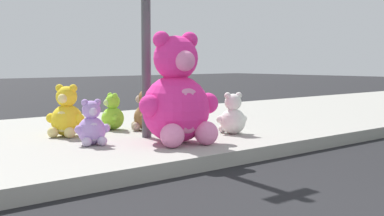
# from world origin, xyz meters

# --- Properties ---
(sidewalk) EXTENTS (28.00, 4.40, 0.15)m
(sidewalk) POSITION_xyz_m (0.00, 5.20, 0.07)
(sidewalk) COLOR #9E9B93
(sidewalk) RESTS_ON ground_plane
(plush_pink_large) EXTENTS (0.93, 0.86, 1.22)m
(plush_pink_large) POSITION_xyz_m (0.97, 3.81, 0.64)
(plush_pink_large) COLOR #F22D93
(plush_pink_large) RESTS_ON sidewalk
(plush_yellow) EXTENTS (0.45, 0.44, 0.62)m
(plush_yellow) POSITION_xyz_m (0.33, 5.10, 0.40)
(plush_yellow) COLOR yellow
(plush_yellow) RESTS_ON sidewalk
(plush_tan) EXTENTS (0.45, 0.45, 0.62)m
(plush_tan) POSITION_xyz_m (1.60, 4.47, 0.40)
(plush_tan) COLOR tan
(plush_tan) RESTS_ON sidewalk
(plush_brown) EXTENTS (0.40, 0.38, 0.55)m
(plush_brown) POSITION_xyz_m (1.39, 4.94, 0.37)
(plush_brown) COLOR olive
(plush_brown) RESTS_ON sidewalk
(plush_lavender) EXTENTS (0.37, 0.35, 0.50)m
(plush_lavender) POSITION_xyz_m (0.21, 4.33, 0.35)
(plush_lavender) COLOR #B28CD8
(plush_lavender) RESTS_ON sidewalk
(plush_lime) EXTENTS (0.34, 0.37, 0.48)m
(plush_lime) POSITION_xyz_m (1.10, 5.28, 0.34)
(plush_lime) COLOR #8CD133
(plush_lime) RESTS_ON sidewalk
(plush_white) EXTENTS (0.37, 0.37, 0.52)m
(plush_white) POSITION_xyz_m (1.97, 3.92, 0.36)
(plush_white) COLOR white
(plush_white) RESTS_ON sidewalk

